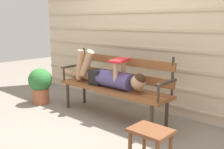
% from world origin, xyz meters
% --- Properties ---
extents(ground_plane, '(12.00, 12.00, 0.00)m').
position_xyz_m(ground_plane, '(0.00, 0.00, 0.00)').
color(ground_plane, gray).
extents(house_siding, '(4.69, 0.08, 2.37)m').
position_xyz_m(house_siding, '(0.00, 0.87, 1.18)').
color(house_siding, beige).
rests_on(house_siding, ground).
extents(park_bench, '(1.74, 0.45, 0.89)m').
position_xyz_m(park_bench, '(-0.00, 0.27, 0.48)').
color(park_bench, brown).
rests_on(park_bench, ground).
extents(reclining_person, '(1.68, 0.26, 0.50)m').
position_xyz_m(reclining_person, '(-0.09, 0.20, 0.56)').
color(reclining_person, '#514784').
extents(footstool, '(0.36, 0.28, 0.36)m').
position_xyz_m(footstool, '(1.11, -0.51, 0.28)').
color(footstool, brown).
rests_on(footstool, ground).
extents(potted_plant, '(0.37, 0.37, 0.58)m').
position_xyz_m(potted_plant, '(-1.26, -0.13, 0.32)').
color(potted_plant, '#AD5B3D').
rests_on(potted_plant, ground).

